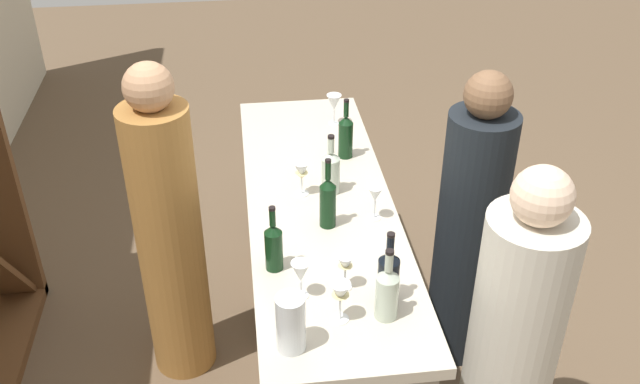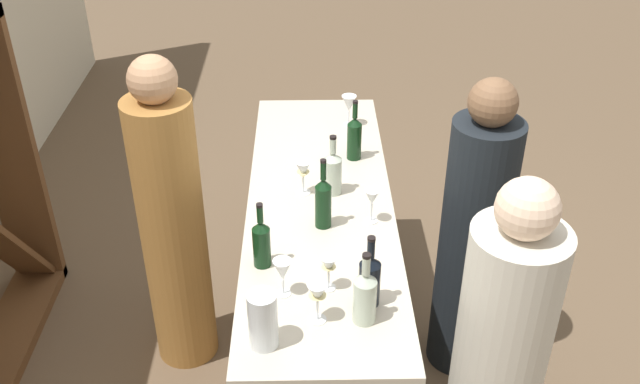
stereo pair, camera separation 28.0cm
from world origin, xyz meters
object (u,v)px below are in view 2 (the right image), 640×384
(person_center_guest, at_px, (499,359))
(wine_glass_far_right, at_px, (283,271))
(wine_glass_near_center, at_px, (349,104))
(wine_glass_far_left, at_px, (317,295))
(wine_glass_near_right, at_px, (329,267))
(person_left_guest, at_px, (473,243))
(wine_bottle_leftmost_clear_pale, at_px, (365,296))
(wine_bottle_second_right_dark_green, at_px, (323,201))
(wine_glass_near_left, at_px, (372,199))
(wine_bottle_center_dark_green, at_px, (261,242))
(wine_glass_far_center, at_px, (303,172))
(wine_bottle_far_right_dark_green, at_px, (354,137))
(person_right_guest, at_px, (173,229))
(wine_bottle_second_left_near_black, at_px, (370,279))
(water_pitcher, at_px, (263,320))
(wine_bottle_rightmost_clear_pale, at_px, (333,172))

(person_center_guest, bearing_deg, wine_glass_far_right, 3.43)
(wine_glass_near_center, distance_m, wine_glass_far_left, 1.53)
(wine_glass_near_right, relative_size, person_left_guest, 0.09)
(wine_bottle_leftmost_clear_pale, xyz_separation_m, wine_bottle_second_right_dark_green, (0.59, 0.13, 0.01))
(wine_glass_near_left, distance_m, wine_glass_near_center, 0.90)
(wine_bottle_center_dark_green, height_order, wine_glass_far_center, wine_bottle_center_dark_green)
(wine_bottle_far_right_dark_green, relative_size, person_right_guest, 0.19)
(wine_bottle_second_left_near_black, height_order, wine_glass_far_center, wine_bottle_second_left_near_black)
(wine_glass_near_left, relative_size, person_center_guest, 0.10)
(wine_bottle_second_left_near_black, bearing_deg, wine_bottle_far_right_dark_green, -0.49)
(wine_bottle_leftmost_clear_pale, xyz_separation_m, wine_bottle_second_left_near_black, (0.09, -0.02, 0.00))
(wine_glass_near_left, relative_size, wine_glass_near_center, 0.92)
(wine_glass_near_left, relative_size, water_pitcher, 0.72)
(wine_bottle_second_right_dark_green, bearing_deg, person_center_guest, -128.52)
(wine_bottle_second_right_dark_green, xyz_separation_m, wine_glass_near_center, (0.93, -0.16, -0.00))
(wine_bottle_second_right_dark_green, relative_size, wine_glass_far_center, 1.99)
(wine_bottle_leftmost_clear_pale, xyz_separation_m, wine_bottle_center_dark_green, (0.33, 0.38, -0.00))
(wine_glass_far_center, bearing_deg, wine_bottle_second_right_dark_green, -161.85)
(wine_bottle_center_dark_green, distance_m, wine_bottle_rightmost_clear_pale, 0.60)
(wine_bottle_rightmost_clear_pale, height_order, wine_glass_far_right, wine_bottle_rightmost_clear_pale)
(wine_bottle_center_dark_green, distance_m, wine_bottle_second_right_dark_green, 0.36)
(wine_glass_far_center, relative_size, person_right_guest, 0.10)
(wine_glass_near_right, xyz_separation_m, person_center_guest, (-0.12, -0.66, -0.37))
(wine_bottle_rightmost_clear_pale, relative_size, person_left_guest, 0.19)
(wine_bottle_far_right_dark_green, distance_m, person_right_guest, 0.98)
(wine_bottle_far_right_dark_green, height_order, person_right_guest, person_right_guest)
(wine_bottle_rightmost_clear_pale, distance_m, person_right_guest, 0.81)
(wine_bottle_far_right_dark_green, relative_size, water_pitcher, 1.42)
(wine_bottle_leftmost_clear_pale, height_order, wine_glass_near_right, wine_bottle_leftmost_clear_pale)
(wine_bottle_far_right_dark_green, distance_m, wine_glass_far_right, 1.07)
(person_center_guest, bearing_deg, wine_bottle_rightmost_clear_pale, -42.27)
(wine_bottle_rightmost_clear_pale, bearing_deg, person_right_guest, 90.68)
(wine_bottle_leftmost_clear_pale, distance_m, wine_glass_near_right, 0.21)
(water_pitcher, bearing_deg, person_right_guest, 26.90)
(wine_glass_far_right, bearing_deg, wine_glass_near_right, -80.20)
(wine_glass_far_center, distance_m, person_left_guest, 0.87)
(person_left_guest, distance_m, person_right_guest, 1.41)
(water_pitcher, distance_m, person_center_guest, 0.98)
(wine_bottle_second_right_dark_green, distance_m, person_left_guest, 0.81)
(wine_bottle_far_right_dark_green, bearing_deg, person_center_guest, -155.52)
(person_left_guest, bearing_deg, wine_glass_far_right, 52.22)
(wine_bottle_leftmost_clear_pale, distance_m, person_right_guest, 1.22)
(wine_glass_far_right, bearing_deg, wine_bottle_far_right_dark_green, -17.76)
(wine_glass_far_center, xyz_separation_m, water_pitcher, (-0.96, 0.13, -0.00))
(wine_glass_far_center, height_order, person_center_guest, person_center_guest)
(wine_bottle_second_left_near_black, bearing_deg, person_left_guest, -39.33)
(wine_bottle_far_right_dark_green, distance_m, wine_glass_near_center, 0.35)
(wine_bottle_far_right_dark_green, xyz_separation_m, wine_glass_far_center, (-0.32, 0.25, -0.01))
(wine_glass_near_left, xyz_separation_m, wine_glass_far_center, (0.23, 0.29, -0.00))
(water_pitcher, xyz_separation_m, person_right_guest, (0.95, 0.48, -0.30))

